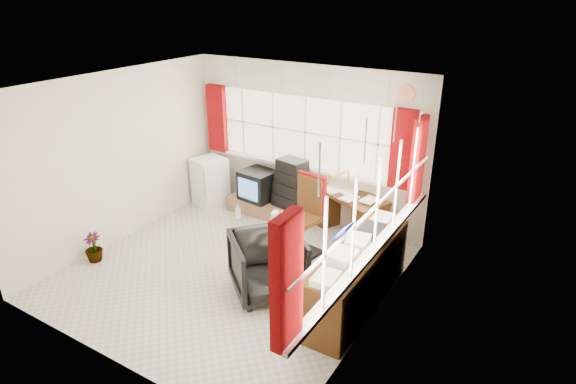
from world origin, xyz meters
name	(u,v)px	position (x,y,z in m)	size (l,w,h in m)	color
ground	(233,270)	(0.00, 0.00, 0.00)	(4.00, 4.00, 0.00)	beige
room_walls	(227,167)	(0.00, 0.00, 1.50)	(4.00, 4.00, 4.00)	beige
window_back	(304,163)	(0.00, 1.94, 0.95)	(3.70, 0.12, 3.60)	#F4E4C1
window_right	(372,247)	(1.94, 0.00, 0.95)	(0.12, 3.70, 3.60)	#F4E4C1
curtains	(328,162)	(0.92, 0.93, 1.46)	(3.83, 3.83, 1.15)	#94080D
overhead_cabinets	(336,100)	(0.98, 0.98, 2.25)	(3.98, 3.98, 0.48)	silver
desk	(350,212)	(0.90, 1.79, 0.37)	(1.29, 1.00, 0.70)	#472810
desk_lamp	(348,177)	(0.85, 1.77, 0.95)	(0.15, 0.12, 0.40)	yellow
task_chair	(306,212)	(0.59, 0.98, 0.62)	(0.56, 0.59, 1.16)	black
office_chair	(268,265)	(0.69, -0.16, 0.39)	(0.84, 0.86, 0.78)	black
radiator	(290,237)	(0.41, 0.82, 0.25)	(0.44, 0.27, 0.62)	white
credenza	(358,275)	(1.73, 0.20, 0.40)	(0.50, 2.00, 0.85)	#472810
file_tray	(372,232)	(1.73, 0.58, 0.81)	(0.27, 0.35, 0.12)	black
tv_bench	(268,207)	(-0.55, 1.72, 0.12)	(1.40, 0.50, 0.25)	#926949
crt_tv	(258,185)	(-0.74, 1.70, 0.50)	(0.60, 0.57, 0.49)	black
hifi_stack	(292,186)	(-0.08, 1.72, 0.62)	(0.66, 0.49, 0.81)	black
mini_fridge	(210,182)	(-1.64, 1.54, 0.42)	(0.62, 0.62, 0.84)	white
spray_bottle_a	(238,212)	(-0.87, 1.30, 0.14)	(0.10, 0.10, 0.27)	white
spray_bottle_b	(271,224)	(-0.19, 1.25, 0.10)	(0.09, 0.10, 0.21)	#8BCFC7
flower_vase	(93,247)	(-1.80, -0.80, 0.21)	(0.24, 0.24, 0.43)	black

